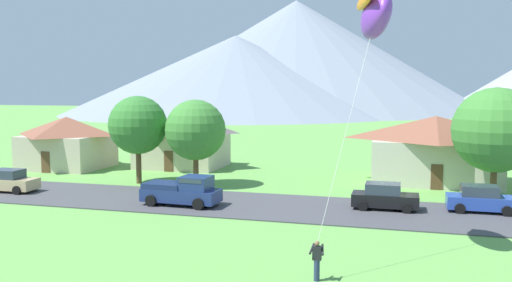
{
  "coord_description": "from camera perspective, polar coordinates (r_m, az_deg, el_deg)",
  "views": [
    {
      "loc": [
        7.56,
        -7.39,
        7.88
      ],
      "look_at": [
        0.57,
        17.68,
        5.3
      ],
      "focal_mm": 37.72,
      "sensor_mm": 36.0,
      "label": 1
    }
  ],
  "objects": [
    {
      "name": "parked_car_tan_mid_west",
      "position": [
        44.73,
        -24.74,
        -3.89
      ],
      "size": [
        4.25,
        2.18,
        1.68
      ],
      "color": "tan",
      "rests_on": "road_strip"
    },
    {
      "name": "tree_center",
      "position": [
        43.19,
        -6.44,
        1.16
      ],
      "size": [
        4.87,
        4.87,
        6.96
      ],
      "color": "brown",
      "rests_on": "ground"
    },
    {
      "name": "house_left_center",
      "position": [
        56.1,
        -19.4,
        -0.04
      ],
      "size": [
        7.93,
        7.31,
        5.06
      ],
      "color": "beige",
      "rests_on": "ground"
    },
    {
      "name": "mountain_far_west_ridge",
      "position": [
        189.65,
        4.27,
        9.0
      ],
      "size": [
        126.4,
        126.4,
        37.93
      ],
      "primitive_type": "cone",
      "color": "gray",
      "rests_on": "ground"
    },
    {
      "name": "parked_car_black_mid_east",
      "position": [
        35.83,
        13.48,
        -5.79
      ],
      "size": [
        4.21,
        2.1,
        1.68
      ],
      "color": "black",
      "rests_on": "road_strip"
    },
    {
      "name": "mountain_far_east_ridge",
      "position": [
        165.32,
        -2.15,
        7.03
      ],
      "size": [
        103.97,
        103.97,
        23.69
      ],
      "primitive_type": "cone",
      "color": "gray",
      "rests_on": "ground"
    },
    {
      "name": "road_strip",
      "position": [
        35.79,
        3.03,
        -7.0
      ],
      "size": [
        160.0,
        7.95,
        0.08
      ],
      "primitive_type": "cube",
      "color": "#424247",
      "rests_on": "ground"
    },
    {
      "name": "house_rightmost",
      "position": [
        46.98,
        18.49,
        -0.74
      ],
      "size": [
        10.76,
        7.27,
        5.57
      ],
      "color": "beige",
      "rests_on": "ground"
    },
    {
      "name": "pickup_truck_navy_west_side",
      "position": [
        36.28,
        -7.75,
        -5.23
      ],
      "size": [
        5.28,
        2.48,
        1.99
      ],
      "color": "navy",
      "rests_on": "road_strip"
    },
    {
      "name": "tree_right_of_center",
      "position": [
        45.14,
        -12.42,
        1.65
      ],
      "size": [
        4.8,
        4.8,
        7.24
      ],
      "color": "brown",
      "rests_on": "ground"
    },
    {
      "name": "house_leftmost",
      "position": [
        53.95,
        -7.83,
        0.21
      ],
      "size": [
        8.61,
        7.06,
        5.42
      ],
      "color": "beige",
      "rests_on": "ground"
    },
    {
      "name": "parked_car_blue_west_end",
      "position": [
        36.94,
        22.74,
        -5.73
      ],
      "size": [
        4.21,
        2.1,
        1.68
      ],
      "color": "#2847A8",
      "rests_on": "road_strip"
    },
    {
      "name": "kite_flyer_with_kite",
      "position": [
        26.04,
        12.44,
        12.81
      ],
      "size": [
        3.45,
        6.84,
        12.45
      ],
      "color": "navy",
      "rests_on": "ground"
    },
    {
      "name": "tree_near_left",
      "position": [
        40.63,
        24.07,
        1.07
      ],
      "size": [
        5.9,
        5.9,
        7.93
      ],
      "color": "brown",
      "rests_on": "ground"
    }
  ]
}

